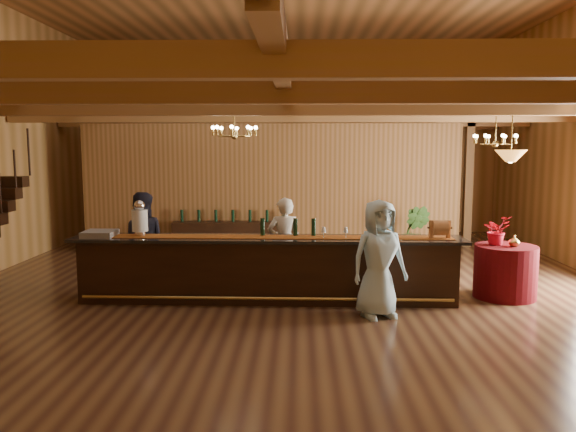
{
  "coord_description": "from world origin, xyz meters",
  "views": [
    {
      "loc": [
        0.19,
        -9.9,
        2.54
      ],
      "look_at": [
        -0.03,
        0.65,
        1.25
      ],
      "focal_mm": 35.0,
      "sensor_mm": 36.0,
      "label": 1
    }
  ],
  "objects_px": {
    "backbar_shelf": "(233,238)",
    "pendant_lamp": "(511,156)",
    "chandelier_right": "(495,139)",
    "round_table": "(505,272)",
    "chandelier_left": "(234,131)",
    "staff_second": "(141,242)",
    "guest": "(379,259)",
    "tasting_bar": "(267,269)",
    "beverage_dispenser": "(140,219)",
    "raffle_drum": "(440,228)",
    "floor_plant": "(414,232)",
    "bartender": "(284,244)"
  },
  "relations": [
    {
      "from": "backbar_shelf",
      "to": "pendant_lamp",
      "type": "height_order",
      "value": "pendant_lamp"
    },
    {
      "from": "chandelier_right",
      "to": "backbar_shelf",
      "type": "bearing_deg",
      "value": 153.34
    },
    {
      "from": "round_table",
      "to": "pendant_lamp",
      "type": "height_order",
      "value": "pendant_lamp"
    },
    {
      "from": "pendant_lamp",
      "to": "chandelier_left",
      "type": "bearing_deg",
      "value": 172.08
    },
    {
      "from": "chandelier_right",
      "to": "staff_second",
      "type": "height_order",
      "value": "chandelier_right"
    },
    {
      "from": "backbar_shelf",
      "to": "round_table",
      "type": "xyz_separation_m",
      "value": [
        5.07,
        -3.73,
        0.05
      ]
    },
    {
      "from": "chandelier_left",
      "to": "pendant_lamp",
      "type": "xyz_separation_m",
      "value": [
        4.65,
        -0.65,
        -0.43
      ]
    },
    {
      "from": "guest",
      "to": "tasting_bar",
      "type": "bearing_deg",
      "value": 135.5
    },
    {
      "from": "beverage_dispenser",
      "to": "guest",
      "type": "height_order",
      "value": "guest"
    },
    {
      "from": "backbar_shelf",
      "to": "round_table",
      "type": "bearing_deg",
      "value": -39.88
    },
    {
      "from": "raffle_drum",
      "to": "staff_second",
      "type": "height_order",
      "value": "staff_second"
    },
    {
      "from": "raffle_drum",
      "to": "backbar_shelf",
      "type": "bearing_deg",
      "value": 132.88
    },
    {
      "from": "raffle_drum",
      "to": "pendant_lamp",
      "type": "relative_size",
      "value": 0.38
    },
    {
      "from": "backbar_shelf",
      "to": "floor_plant",
      "type": "height_order",
      "value": "floor_plant"
    },
    {
      "from": "beverage_dispenser",
      "to": "round_table",
      "type": "relative_size",
      "value": 0.58
    },
    {
      "from": "pendant_lamp",
      "to": "bartender",
      "type": "distance_m",
      "value": 4.1
    },
    {
      "from": "beverage_dispenser",
      "to": "chandelier_right",
      "type": "height_order",
      "value": "chandelier_right"
    },
    {
      "from": "backbar_shelf",
      "to": "chandelier_left",
      "type": "height_order",
      "value": "chandelier_left"
    },
    {
      "from": "tasting_bar",
      "to": "staff_second",
      "type": "height_order",
      "value": "staff_second"
    },
    {
      "from": "bartender",
      "to": "guest",
      "type": "xyz_separation_m",
      "value": [
        1.46,
        -1.61,
        0.06
      ]
    },
    {
      "from": "round_table",
      "to": "floor_plant",
      "type": "bearing_deg",
      "value": 104.75
    },
    {
      "from": "pendant_lamp",
      "to": "floor_plant",
      "type": "height_order",
      "value": "pendant_lamp"
    },
    {
      "from": "floor_plant",
      "to": "bartender",
      "type": "bearing_deg",
      "value": -135.54
    },
    {
      "from": "raffle_drum",
      "to": "guest",
      "type": "distance_m",
      "value": 1.35
    },
    {
      "from": "beverage_dispenser",
      "to": "bartender",
      "type": "distance_m",
      "value": 2.54
    },
    {
      "from": "pendant_lamp",
      "to": "staff_second",
      "type": "relative_size",
      "value": 0.51
    },
    {
      "from": "tasting_bar",
      "to": "backbar_shelf",
      "type": "height_order",
      "value": "tasting_bar"
    },
    {
      "from": "guest",
      "to": "beverage_dispenser",
      "type": "bearing_deg",
      "value": 147.82
    },
    {
      "from": "beverage_dispenser",
      "to": "pendant_lamp",
      "type": "relative_size",
      "value": 0.67
    },
    {
      "from": "raffle_drum",
      "to": "backbar_shelf",
      "type": "height_order",
      "value": "raffle_drum"
    },
    {
      "from": "beverage_dispenser",
      "to": "chandelier_left",
      "type": "bearing_deg",
      "value": 30.16
    },
    {
      "from": "beverage_dispenser",
      "to": "staff_second",
      "type": "bearing_deg",
      "value": 104.55
    },
    {
      "from": "chandelier_right",
      "to": "pendant_lamp",
      "type": "distance_m",
      "value": 1.17
    },
    {
      "from": "floor_plant",
      "to": "backbar_shelf",
      "type": "bearing_deg",
      "value": 174.32
    },
    {
      "from": "guest",
      "to": "floor_plant",
      "type": "distance_m",
      "value": 4.68
    },
    {
      "from": "beverage_dispenser",
      "to": "pendant_lamp",
      "type": "bearing_deg",
      "value": 2.05
    },
    {
      "from": "pendant_lamp",
      "to": "beverage_dispenser",
      "type": "bearing_deg",
      "value": -177.95
    },
    {
      "from": "chandelier_left",
      "to": "bartender",
      "type": "xyz_separation_m",
      "value": [
        0.89,
        -0.17,
        -2.0
      ]
    },
    {
      "from": "tasting_bar",
      "to": "chandelier_left",
      "type": "height_order",
      "value": "chandelier_left"
    },
    {
      "from": "backbar_shelf",
      "to": "staff_second",
      "type": "relative_size",
      "value": 1.6
    },
    {
      "from": "tasting_bar",
      "to": "guest",
      "type": "xyz_separation_m",
      "value": [
        1.72,
        -0.83,
        0.34
      ]
    },
    {
      "from": "chandelier_left",
      "to": "chandelier_right",
      "type": "relative_size",
      "value": 1.0
    },
    {
      "from": "tasting_bar",
      "to": "bartender",
      "type": "xyz_separation_m",
      "value": [
        0.26,
        0.78,
        0.28
      ]
    },
    {
      "from": "raffle_drum",
      "to": "floor_plant",
      "type": "xyz_separation_m",
      "value": [
        0.36,
        3.71,
        -0.63
      ]
    },
    {
      "from": "beverage_dispenser",
      "to": "pendant_lamp",
      "type": "height_order",
      "value": "pendant_lamp"
    },
    {
      "from": "backbar_shelf",
      "to": "staff_second",
      "type": "xyz_separation_m",
      "value": [
        -1.22,
        -3.39,
        0.48
      ]
    },
    {
      "from": "backbar_shelf",
      "to": "floor_plant",
      "type": "distance_m",
      "value": 4.22
    },
    {
      "from": "bartender",
      "to": "backbar_shelf",
      "type": "bearing_deg",
      "value": -71.88
    },
    {
      "from": "chandelier_left",
      "to": "guest",
      "type": "distance_m",
      "value": 3.53
    },
    {
      "from": "beverage_dispenser",
      "to": "chandelier_left",
      "type": "distance_m",
      "value": 2.27
    }
  ]
}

